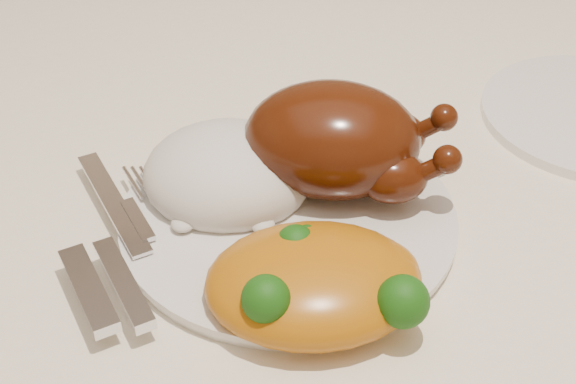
{
  "coord_description": "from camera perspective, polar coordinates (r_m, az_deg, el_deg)",
  "views": [
    {
      "loc": [
        0.03,
        -0.54,
        1.16
      ],
      "look_at": [
        0.04,
        -0.08,
        0.8
      ],
      "focal_mm": 50.0,
      "sensor_mm": 36.0,
      "label": 1
    }
  ],
  "objects": [
    {
      "name": "roast_chicken",
      "position": [
        0.6,
        3.53,
        3.7
      ],
      "size": [
        0.17,
        0.12,
        0.09
      ],
      "rotation": [
        0.0,
        0.0,
        -0.11
      ],
      "color": "#4A1B08",
      "rests_on": "dinner_plate"
    },
    {
      "name": "cutlery",
      "position": [
        0.57,
        -12.38,
        -4.54
      ],
      "size": [
        0.09,
        0.2,
        0.01
      ],
      "rotation": [
        0.0,
        0.0,
        0.49
      ],
      "color": "silver",
      "rests_on": "dinner_plate"
    },
    {
      "name": "dining_table",
      "position": [
        0.73,
        -2.77,
        -4.2
      ],
      "size": [
        1.6,
        0.9,
        0.76
      ],
      "color": "brown",
      "rests_on": "floor"
    },
    {
      "name": "tablecloth",
      "position": [
        0.69,
        -2.95,
        0.29
      ],
      "size": [
        1.73,
        1.03,
        0.18
      ],
      "color": "silver",
      "rests_on": "dining_table"
    },
    {
      "name": "mac_and_cheese",
      "position": [
        0.53,
        2.29,
        -6.34
      ],
      "size": [
        0.15,
        0.12,
        0.06
      ],
      "rotation": [
        0.0,
        0.0,
        0.09
      ],
      "color": "#B8640B",
      "rests_on": "dinner_plate"
    },
    {
      "name": "rice_mound",
      "position": [
        0.61,
        -4.28,
        1.26
      ],
      "size": [
        0.13,
        0.12,
        0.07
      ],
      "rotation": [
        0.0,
        0.0,
        -0.03
      ],
      "color": "white",
      "rests_on": "dinner_plate"
    },
    {
      "name": "dinner_plate",
      "position": [
        0.6,
        0.0,
        -1.88
      ],
      "size": [
        0.3,
        0.3,
        0.01
      ],
      "primitive_type": "cylinder",
      "rotation": [
        0.0,
        0.0,
        -0.27
      ],
      "color": "silver",
      "rests_on": "tablecloth"
    }
  ]
}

